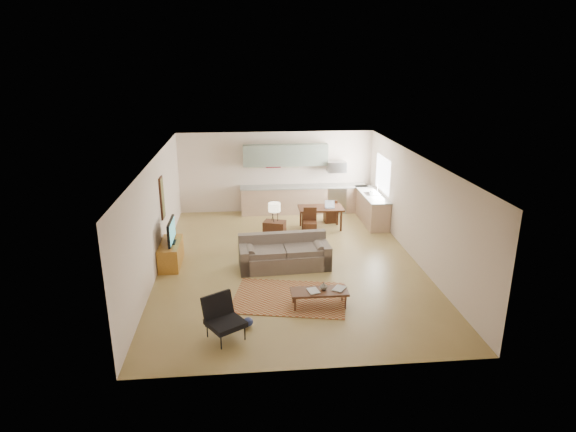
{
  "coord_description": "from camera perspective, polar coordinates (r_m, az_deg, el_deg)",
  "views": [
    {
      "loc": [
        -1.1,
        -11.32,
        4.96
      ],
      "look_at": [
        0.0,
        0.3,
        1.15
      ],
      "focal_mm": 30.0,
      "sensor_mm": 36.0,
      "label": 1
    }
  ],
  "objects": [
    {
      "name": "book_b",
      "position": [
        10.31,
        5.52,
        -8.43
      ],
      "size": [
        0.5,
        0.51,
        0.02
      ],
      "primitive_type": "imported",
      "rotation": [
        0.0,
        0.0,
        -0.59
      ],
      "color": "navy",
      "rests_on": "coffee_table"
    },
    {
      "name": "armchair",
      "position": [
        9.12,
        -7.43,
        -12.03
      ],
      "size": [
        0.98,
        0.98,
        0.81
      ],
      "primitive_type": null,
      "rotation": [
        0.0,
        0.0,
        0.57
      ],
      "color": "black",
      "rests_on": "floor"
    },
    {
      "name": "room",
      "position": [
        11.93,
        0.14,
        0.47
      ],
      "size": [
        9.0,
        9.0,
        9.0
      ],
      "color": "olive",
      "rests_on": "ground"
    },
    {
      "name": "coffee_table",
      "position": [
        10.26,
        3.71,
        -9.71
      ],
      "size": [
        1.21,
        0.48,
        0.36
      ],
      "primitive_type": null,
      "rotation": [
        0.0,
        0.0,
        -0.0
      ],
      "color": "#462718",
      "rests_on": "floor"
    },
    {
      "name": "kitchen_counter_back",
      "position": [
        16.26,
        1.86,
        2.0
      ],
      "size": [
        4.26,
        0.64,
        0.92
      ],
      "primitive_type": null,
      "color": "tan",
      "rests_on": "ground"
    },
    {
      "name": "kitchen_range",
      "position": [
        16.43,
        5.67,
        2.06
      ],
      "size": [
        0.62,
        0.62,
        0.9
      ],
      "primitive_type": "cube",
      "color": "#A5A8AD",
      "rests_on": "ground"
    },
    {
      "name": "dining_chair_near",
      "position": [
        14.11,
        2.63,
        -0.75
      ],
      "size": [
        0.44,
        0.45,
        0.82
      ],
      "primitive_type": null,
      "rotation": [
        0.0,
        0.0,
        -0.12
      ],
      "color": "#351B0F",
      "rests_on": "floor"
    },
    {
      "name": "kitchen_microwave",
      "position": [
        16.19,
        5.78,
        5.83
      ],
      "size": [
        0.62,
        0.4,
        0.35
      ],
      "primitive_type": "cube",
      "color": "#A5A8AD",
      "rests_on": "room"
    },
    {
      "name": "window_right",
      "position": [
        15.34,
        11.17,
        4.89
      ],
      "size": [
        0.02,
        1.4,
        1.05
      ],
      "primitive_type": "cube",
      "color": "white",
      "rests_on": "room"
    },
    {
      "name": "book_a",
      "position": [
        10.1,
        2.42,
        -8.95
      ],
      "size": [
        0.34,
        0.38,
        0.03
      ],
      "primitive_type": "imported",
      "rotation": [
        0.0,
        0.0,
        0.21
      ],
      "color": "maroon",
      "rests_on": "coffee_table"
    },
    {
      "name": "upper_cabinets",
      "position": [
        15.99,
        -0.3,
        7.23
      ],
      "size": [
        2.8,
        0.34,
        0.7
      ],
      "primitive_type": "cube",
      "color": "gray",
      "rests_on": "room"
    },
    {
      "name": "rug",
      "position": [
        10.64,
        0.18,
        -9.64
      ],
      "size": [
        2.69,
        2.11,
        0.02
      ],
      "primitive_type": "cube",
      "rotation": [
        0.0,
        0.0,
        -0.2
      ],
      "color": "maroon",
      "rests_on": "floor"
    },
    {
      "name": "kitchen_counter_right",
      "position": [
        15.54,
        9.86,
        0.97
      ],
      "size": [
        0.64,
        2.26,
        0.92
      ],
      "primitive_type": null,
      "color": "tan",
      "rests_on": "ground"
    },
    {
      "name": "dining_chair_far",
      "position": [
        15.34,
        5.02,
        0.63
      ],
      "size": [
        0.39,
        0.41,
        0.76
      ],
      "primitive_type": null,
      "rotation": [
        0.0,
        0.0,
        3.23
      ],
      "color": "#351B0F",
      "rests_on": "floor"
    },
    {
      "name": "table_lamp",
      "position": [
        13.24,
        -1.62,
        0.49
      ],
      "size": [
        0.43,
        0.43,
        0.55
      ],
      "primitive_type": null,
      "rotation": [
        0.0,
        0.0,
        -0.38
      ],
      "color": "beige",
      "rests_on": "console_table"
    },
    {
      "name": "soap_bottle",
      "position": [
        15.18,
        9.79,
        2.76
      ],
      "size": [
        0.09,
        0.09,
        0.19
      ],
      "primitive_type": "imported",
      "rotation": [
        0.0,
        0.0,
        -0.02
      ],
      "color": "beige",
      "rests_on": "kitchen_counter_right"
    },
    {
      "name": "tv",
      "position": [
        12.3,
        -13.68,
        -1.79
      ],
      "size": [
        0.1,
        0.99,
        0.59
      ],
      "primitive_type": null,
      "color": "black",
      "rests_on": "tv_credenza"
    },
    {
      "name": "laptop",
      "position": [
        14.56,
        5.01,
        1.36
      ],
      "size": [
        0.3,
        0.23,
        0.21
      ],
      "primitive_type": null,
      "rotation": [
        0.0,
        0.0,
        -0.07
      ],
      "color": "#A5A8AD",
      "rests_on": "dining_table"
    },
    {
      "name": "sofa",
      "position": [
        11.95,
        -0.43,
        -4.33
      ],
      "size": [
        2.38,
        1.15,
        0.81
      ],
      "primitive_type": null,
      "rotation": [
        0.0,
        0.0,
        0.06
      ],
      "color": "#64574D",
      "rests_on": "floor"
    },
    {
      "name": "dining_table",
      "position": [
        14.74,
        3.87,
        -0.23
      ],
      "size": [
        1.34,
        0.77,
        0.68
      ],
      "primitive_type": null,
      "rotation": [
        0.0,
        0.0,
        -0.0
      ],
      "color": "#351B0F",
      "rests_on": "floor"
    },
    {
      "name": "vase",
      "position": [
        10.2,
        4.24,
        -8.27
      ],
      "size": [
        0.17,
        0.17,
        0.16
      ],
      "primitive_type": "imported",
      "rotation": [
        0.0,
        0.0,
        0.04
      ],
      "color": "black",
      "rests_on": "coffee_table"
    },
    {
      "name": "triptych",
      "position": [
        16.14,
        -1.77,
        6.6
      ],
      "size": [
        1.7,
        0.04,
        0.5
      ],
      "primitive_type": null,
      "color": "beige",
      "rests_on": "room"
    },
    {
      "name": "tv_credenza",
      "position": [
        12.51,
        -13.7,
        -4.35
      ],
      "size": [
        0.49,
        1.28,
        0.59
      ],
      "primitive_type": null,
      "color": "#975E1D",
      "rests_on": "floor"
    },
    {
      "name": "wall_art_left",
      "position": [
        12.86,
        -14.67,
        2.1
      ],
      "size": [
        0.06,
        0.42,
        1.1
      ],
      "primitive_type": null,
      "color": "olive",
      "rests_on": "room"
    },
    {
      "name": "console_table",
      "position": [
        13.44,
        -1.6,
        -2.02
      ],
      "size": [
        0.68,
        0.56,
        0.69
      ],
      "primitive_type": null,
      "rotation": [
        0.0,
        0.0,
        -0.33
      ],
      "color": "#351B0F",
      "rests_on": "floor"
    }
  ]
}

